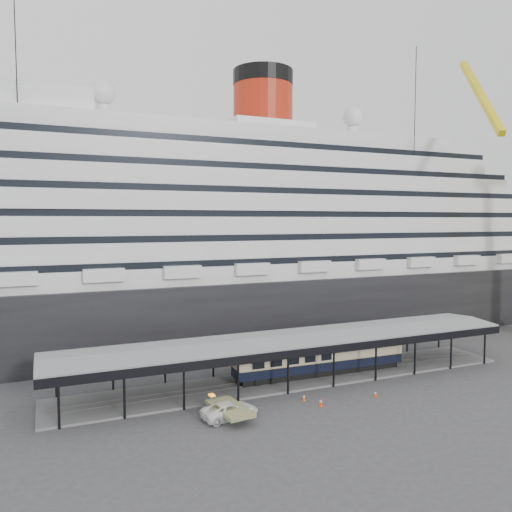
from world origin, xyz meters
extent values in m
plane|color=#39393C|center=(0.00, 0.00, 0.00)|extent=(200.00, 200.00, 0.00)
cube|color=black|center=(0.00, 32.00, 5.00)|extent=(130.00, 30.00, 10.00)
cylinder|color=#AA210D|center=(8.00, 32.00, 37.40)|extent=(10.00, 10.00, 9.00)
cylinder|color=black|center=(8.00, 32.00, 42.65)|extent=(10.10, 10.10, 2.50)
sphere|color=silver|center=(-18.00, 32.00, 37.70)|extent=(3.60, 3.60, 3.60)
sphere|color=silver|center=(26.00, 32.00, 37.70)|extent=(3.60, 3.60, 3.60)
cube|color=slate|center=(0.00, 5.00, 0.12)|extent=(56.00, 8.00, 0.24)
cube|color=slate|center=(0.00, 4.28, 0.28)|extent=(54.00, 0.08, 0.10)
cube|color=slate|center=(0.00, 5.72, 0.28)|extent=(54.00, 0.08, 0.10)
cube|color=black|center=(0.00, 0.50, 4.45)|extent=(56.00, 0.18, 0.90)
cube|color=black|center=(0.00, 9.50, 4.45)|extent=(56.00, 0.18, 0.90)
cube|color=slate|center=(0.00, 5.00, 5.18)|extent=(56.00, 9.00, 0.24)
cylinder|color=black|center=(-29.22, 21.75, 23.60)|extent=(0.12, 0.12, 47.21)
cube|color=yellow|center=(39.13, 15.12, 39.20)|extent=(11.42, 18.78, 16.80)
cylinder|color=black|center=(30.26, 20.24, 23.60)|extent=(0.12, 0.12, 47.21)
imported|color=white|center=(-11.00, -2.88, 0.77)|extent=(5.79, 3.19, 1.54)
cube|color=black|center=(3.57, 5.00, 0.59)|extent=(20.91, 2.88, 0.70)
cube|color=black|center=(3.57, 5.00, 1.48)|extent=(21.91, 3.30, 1.09)
cube|color=beige|center=(3.57, 5.00, 2.67)|extent=(21.91, 3.34, 1.29)
cube|color=black|center=(3.57, 5.00, 3.52)|extent=(21.91, 3.30, 0.40)
cube|color=#EA530D|center=(-2.26, -1.56, 0.01)|extent=(0.43, 0.43, 0.03)
cone|color=#EA530D|center=(-2.26, -1.56, 0.35)|extent=(0.37, 0.37, 0.66)
cylinder|color=white|center=(-2.26, -1.56, 0.41)|extent=(0.21, 0.21, 0.13)
cube|color=#EE390D|center=(-1.45, -3.61, 0.02)|extent=(0.49, 0.49, 0.03)
cone|color=#EE390D|center=(-1.45, -3.61, 0.42)|extent=(0.41, 0.41, 0.80)
cylinder|color=white|center=(-1.45, -3.61, 0.50)|extent=(0.26, 0.26, 0.16)
cube|color=red|center=(5.24, -3.62, 0.01)|extent=(0.41, 0.41, 0.03)
cone|color=red|center=(5.24, -3.62, 0.36)|extent=(0.35, 0.35, 0.68)
cylinder|color=white|center=(5.24, -3.62, 0.42)|extent=(0.22, 0.22, 0.13)
camera|label=1|loc=(-26.98, -46.28, 18.79)|focal=35.00mm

